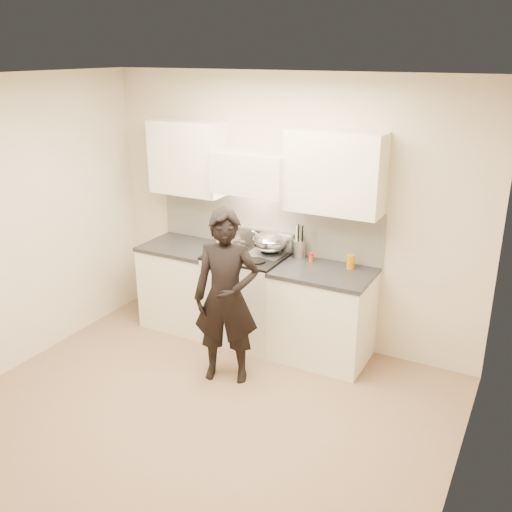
# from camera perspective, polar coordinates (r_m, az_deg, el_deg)

# --- Properties ---
(ground_plane) EXTENTS (4.00, 4.00, 0.00)m
(ground_plane) POSITION_cam_1_polar(r_m,az_deg,el_deg) (4.95, -5.89, -15.80)
(ground_plane) COLOR #82654C
(room_shell) EXTENTS (4.04, 3.54, 2.70)m
(room_shell) POSITION_cam_1_polar(r_m,az_deg,el_deg) (4.55, -4.62, 3.48)
(room_shell) COLOR beige
(room_shell) RESTS_ON ground
(stove) EXTENTS (0.76, 0.65, 0.96)m
(stove) POSITION_cam_1_polar(r_m,az_deg,el_deg) (5.90, -0.86, -4.10)
(stove) COLOR silver
(stove) RESTS_ON ground
(counter_right) EXTENTS (0.92, 0.67, 0.92)m
(counter_right) POSITION_cam_1_polar(r_m,az_deg,el_deg) (5.59, 6.66, -5.82)
(counter_right) COLOR #ECE8CC
(counter_right) RESTS_ON ground
(counter_left) EXTENTS (0.82, 0.67, 0.92)m
(counter_left) POSITION_cam_1_polar(r_m,az_deg,el_deg) (6.29, -7.11, -2.83)
(counter_left) COLOR #ECE8CC
(counter_left) RESTS_ON ground
(wok) EXTENTS (0.36, 0.44, 0.29)m
(wok) POSITION_cam_1_polar(r_m,az_deg,el_deg) (5.73, 1.43, 1.36)
(wok) COLOR #B1B1B8
(wok) RESTS_ON stove
(stock_pot) EXTENTS (0.37, 0.30, 0.17)m
(stock_pot) POSITION_cam_1_polar(r_m,az_deg,el_deg) (5.66, -2.87, 1.02)
(stock_pot) COLOR #B1B1B8
(stock_pot) RESTS_ON stove
(utensil_crock) EXTENTS (0.13, 0.13, 0.34)m
(utensil_crock) POSITION_cam_1_polar(r_m,az_deg,el_deg) (5.69, 4.34, 0.84)
(utensil_crock) COLOR #B8B8B8
(utensil_crock) RESTS_ON counter_right
(spice_jar) EXTENTS (0.04, 0.04, 0.09)m
(spice_jar) POSITION_cam_1_polar(r_m,az_deg,el_deg) (5.59, 5.52, -0.14)
(spice_jar) COLOR #C94C10
(spice_jar) RESTS_ON counter_right
(oil_glass) EXTENTS (0.08, 0.08, 0.13)m
(oil_glass) POSITION_cam_1_polar(r_m,az_deg,el_deg) (5.47, 9.45, -0.58)
(oil_glass) COLOR #B76E09
(oil_glass) RESTS_ON counter_right
(person) EXTENTS (0.69, 0.56, 1.61)m
(person) POSITION_cam_1_polar(r_m,az_deg,el_deg) (5.08, -2.98, -4.16)
(person) COLOR black
(person) RESTS_ON ground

